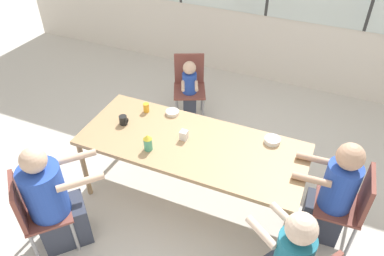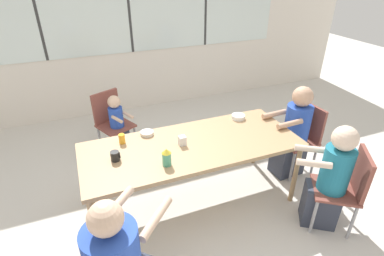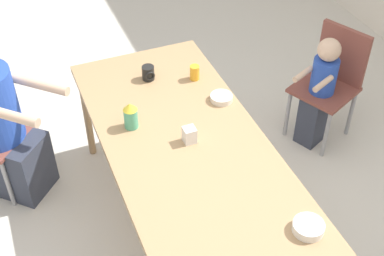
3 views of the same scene
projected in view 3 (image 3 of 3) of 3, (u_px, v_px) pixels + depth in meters
ground_plane at (192, 239)px, 3.40m from camera, size 16.00×16.00×0.00m
dining_table at (192, 160)px, 2.94m from camera, size 2.15×0.88×0.75m
chair_for_toddler at (333, 75)px, 3.88m from camera, size 0.53×0.53×0.86m
person_man_teal_shirt at (1, 129)px, 3.42m from camera, size 0.68×0.69×1.15m
person_toddler at (319, 95)px, 3.85m from camera, size 0.30×0.37×0.87m
coffee_mug at (149, 73)px, 3.40m from camera, size 0.09×0.08×0.09m
sippy_cup at (131, 115)px, 3.01m from camera, size 0.08×0.08×0.17m
juice_glass at (195, 73)px, 3.39m from camera, size 0.06×0.06×0.10m
milk_carton_small at (189, 135)px, 2.94m from camera, size 0.07×0.07×0.09m
bowl_white_shallow at (221, 98)px, 3.25m from camera, size 0.14×0.14×0.04m
bowl_cereal at (308, 227)px, 2.49m from camera, size 0.15×0.15×0.05m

